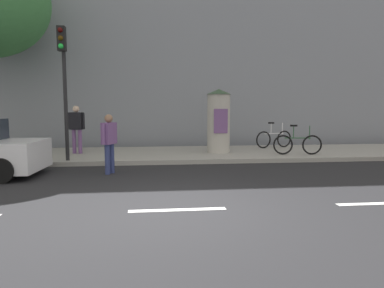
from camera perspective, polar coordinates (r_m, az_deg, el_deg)
The scene contains 10 objects.
ground_plane at distance 6.49m, azimuth -2.40°, elevation -10.80°, with size 80.00×80.00×0.00m, color #232326.
sidewalk_curb at distance 13.33m, azimuth -4.36°, elevation -1.69°, with size 36.00×4.00×0.15m, color #9E9B93.
lane_markings at distance 6.49m, azimuth -2.40°, elevation -10.77°, with size 25.80×0.16×0.01m.
building_backdrop at distance 18.64m, azimuth -5.02°, elevation 18.56°, with size 36.00×5.00×11.80m, color gray.
traffic_light at distance 11.84m, azimuth -20.39°, elevation 11.10°, with size 0.24×0.45×4.21m.
poster_column at distance 13.24m, azimuth 4.40°, elevation 3.89°, with size 0.95×0.95×2.41m.
pedestrian_tallest at distance 10.01m, azimuth -13.48°, elevation 0.83°, with size 0.42×0.59×1.68m.
pedestrian_with_bag at distance 13.56m, azimuth -18.47°, elevation 2.97°, with size 0.64×0.38×1.78m.
bicycle_leaning at distance 15.12m, azimuth 13.33°, elevation 0.86°, with size 1.72×0.55×1.09m.
bicycle_upright at distance 13.17m, azimuth 16.97°, elevation -0.00°, with size 1.76×0.30×1.09m.
Camera 1 is at (-0.40, -6.20, 1.89)m, focal length 32.41 mm.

